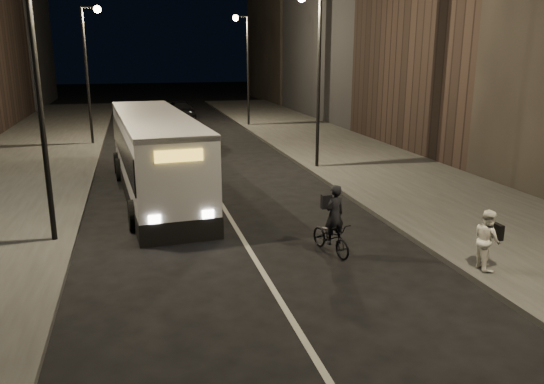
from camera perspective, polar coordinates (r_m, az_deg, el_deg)
ground at (r=13.90m, az=-0.67°, el=-9.15°), size 180.00×180.00×0.00m
sidewalk_right at (r=29.28m, az=8.91°, el=3.71°), size 7.00×70.00×0.16m
sidewalk_left at (r=27.46m, az=-25.75°, el=1.66°), size 7.00×70.00×0.16m
streetlight_right_mid at (r=25.73m, az=4.52°, el=14.17°), size 1.20×0.44×8.12m
streetlight_right_far at (r=41.19m, az=-2.98°, el=14.44°), size 1.20×0.44×8.12m
streetlight_left_near at (r=16.49m, az=-23.18°, el=12.68°), size 1.20×0.44×8.12m
streetlight_left_far at (r=34.40m, az=-18.99°, el=13.60°), size 1.20×0.44×8.12m
city_bus at (r=21.78m, az=-12.46°, el=4.25°), size 3.55×12.26×3.26m
cyclist_on_bicycle at (r=15.30m, az=6.46°, el=-4.16°), size 1.02×1.90×2.08m
pedestrian_woman at (r=14.83m, az=22.13°, el=-4.75°), size 0.71×0.85×1.59m
car_near at (r=31.44m, az=-7.45°, el=5.63°), size 2.12×4.13×1.35m
car_mid at (r=43.18m, az=-12.29°, el=8.02°), size 2.11×4.75×1.52m
car_far at (r=48.03m, az=-9.77°, el=8.72°), size 2.46×4.90×1.36m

